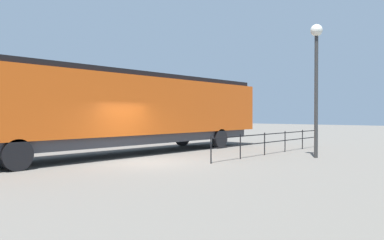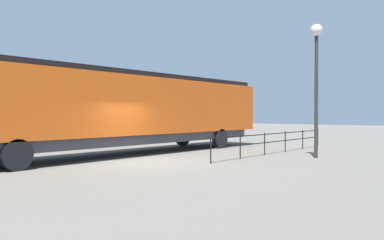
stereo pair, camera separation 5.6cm
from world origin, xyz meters
TOP-DOWN VIEW (x-y plane):
  - ground_plane at (0.00, 0.00)m, footprint 120.00×120.00m
  - locomotive at (-3.09, 1.84)m, footprint 3.16×18.28m
  - lamp_post at (4.50, 5.99)m, footprint 0.53×0.53m
  - platform_fence at (2.16, 6.60)m, footprint 0.05×10.50m

SIDE VIEW (x-z plane):
  - ground_plane at x=0.00m, z-range 0.00..0.00m
  - platform_fence at x=2.16m, z-range 0.17..1.24m
  - locomotive at x=-3.09m, z-range 0.26..4.19m
  - lamp_post at x=4.50m, z-range 1.29..7.22m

